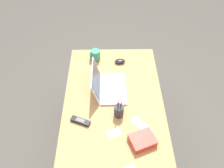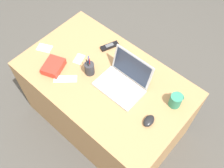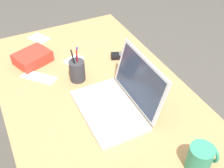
{
  "view_description": "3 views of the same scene",
  "coord_description": "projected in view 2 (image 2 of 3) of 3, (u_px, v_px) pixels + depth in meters",
  "views": [
    {
      "loc": [
        -1.08,
        0.03,
        2.18
      ],
      "look_at": [
        0.12,
        0.01,
        0.81
      ],
      "focal_mm": 35.88,
      "sensor_mm": 36.0,
      "label": 1
    },
    {
      "loc": [
        0.78,
        -0.79,
        2.32
      ],
      "look_at": [
        0.1,
        -0.03,
        0.77
      ],
      "focal_mm": 41.55,
      "sensor_mm": 36.0,
      "label": 2
    },
    {
      "loc": [
        0.89,
        -0.35,
        1.56
      ],
      "look_at": [
        0.09,
        0.04,
        0.81
      ],
      "focal_mm": 44.79,
      "sensor_mm": 36.0,
      "label": 3
    }
  ],
  "objects": [
    {
      "name": "paper_note_right",
      "position": [
        44.0,
        48.0,
        2.11
      ],
      "size": [
        0.14,
        0.12,
        0.0
      ],
      "primitive_type": "cube",
      "rotation": [
        0.0,
        0.0,
        0.44
      ],
      "color": "white",
      "rests_on": "desk"
    },
    {
      "name": "cordless_phone",
      "position": [
        110.0,
        46.0,
        2.11
      ],
      "size": [
        0.1,
        0.16,
        0.03
      ],
      "color": "black",
      "rests_on": "desk"
    },
    {
      "name": "paper_note_left",
      "position": [
        65.0,
        79.0,
        1.94
      ],
      "size": [
        0.17,
        0.17,
        0.0
      ],
      "primitive_type": "cube",
      "rotation": [
        0.0,
        0.0,
        0.75
      ],
      "color": "white",
      "rests_on": "desk"
    },
    {
      "name": "computer_mouse",
      "position": [
        149.0,
        121.0,
        1.74
      ],
      "size": [
        0.07,
        0.1,
        0.04
      ],
      "primitive_type": "ellipsoid",
      "rotation": [
        0.0,
        0.0,
        0.09
      ],
      "color": "black",
      "rests_on": "desk"
    },
    {
      "name": "coffee_mug_white",
      "position": [
        176.0,
        100.0,
        1.78
      ],
      "size": [
        0.08,
        0.1,
        0.11
      ],
      "color": "#338C6B",
      "rests_on": "desk"
    },
    {
      "name": "snack_bag",
      "position": [
        53.0,
        66.0,
        1.98
      ],
      "size": [
        0.19,
        0.21,
        0.06
      ],
      "primitive_type": "cube",
      "rotation": [
        0.0,
        0.0,
        0.36
      ],
      "color": "red",
      "rests_on": "desk"
    },
    {
      "name": "paper_note_near_laptop",
      "position": [
        79.0,
        59.0,
        2.05
      ],
      "size": [
        0.09,
        0.12,
        0.0
      ],
      "primitive_type": "cube",
      "rotation": [
        0.0,
        0.0,
        0.33
      ],
      "color": "white",
      "rests_on": "desk"
    },
    {
      "name": "pen_holder",
      "position": [
        89.0,
        68.0,
        1.93
      ],
      "size": [
        0.07,
        0.07,
        0.17
      ],
      "color": "#333338",
      "rests_on": "desk"
    },
    {
      "name": "ground_plane",
      "position": [
        106.0,
        119.0,
        2.55
      ],
      "size": [
        6.0,
        6.0,
        0.0
      ],
      "primitive_type": "plane",
      "color": "#4C4944"
    },
    {
      "name": "desk",
      "position": [
        105.0,
        101.0,
        2.25
      ],
      "size": [
        1.32,
        0.81,
        0.71
      ],
      "primitive_type": "cube",
      "color": "tan",
      "rests_on": "ground"
    },
    {
      "name": "laptop",
      "position": [
        123.0,
        81.0,
        1.88
      ],
      "size": [
        0.34,
        0.28,
        0.22
      ],
      "color": "silver",
      "rests_on": "desk"
    }
  ]
}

